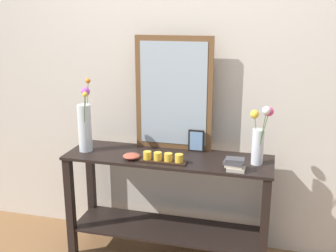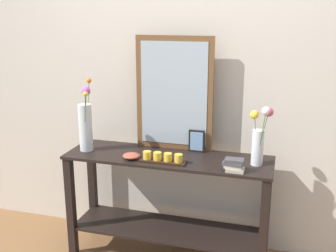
{
  "view_description": "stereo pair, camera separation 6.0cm",
  "coord_description": "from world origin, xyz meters",
  "views": [
    {
      "loc": [
        0.69,
        -2.63,
        1.78
      ],
      "look_at": [
        0.0,
        0.0,
        1.02
      ],
      "focal_mm": 43.67,
      "sensor_mm": 36.0,
      "label": 1
    },
    {
      "loc": [
        0.75,
        -2.61,
        1.78
      ],
      "look_at": [
        0.0,
        0.0,
        1.02
      ],
      "focal_mm": 43.67,
      "sensor_mm": 36.0,
      "label": 2
    }
  ],
  "objects": [
    {
      "name": "wall_back",
      "position": [
        0.0,
        0.34,
        1.35
      ],
      "size": [
        6.4,
        0.08,
        2.7
      ],
      "primitive_type": "cube",
      "color": "beige",
      "rests_on": "ground"
    },
    {
      "name": "console_table",
      "position": [
        0.0,
        0.0,
        0.49
      ],
      "size": [
        1.46,
        0.44,
        0.79
      ],
      "color": "black",
      "rests_on": "ground"
    },
    {
      "name": "mirror_leaning",
      "position": [
        -0.01,
        0.19,
        1.21
      ],
      "size": [
        0.57,
        0.03,
        0.83
      ],
      "color": "brown",
      "rests_on": "console_table"
    },
    {
      "name": "tall_vase_left",
      "position": [
        -0.61,
        -0.04,
        0.99
      ],
      "size": [
        0.12,
        0.19,
        0.52
      ],
      "color": "silver",
      "rests_on": "console_table"
    },
    {
      "name": "vase_right",
      "position": [
        0.62,
        -0.01,
        0.98
      ],
      "size": [
        0.15,
        0.15,
        0.42
      ],
      "color": "silver",
      "rests_on": "console_table"
    },
    {
      "name": "candle_tray",
      "position": [
        -0.0,
        -0.12,
        0.82
      ],
      "size": [
        0.32,
        0.09,
        0.07
      ],
      "color": "black",
      "rests_on": "console_table"
    },
    {
      "name": "picture_frame_small",
      "position": [
        0.17,
        0.15,
        0.87
      ],
      "size": [
        0.12,
        0.01,
        0.16
      ],
      "color": "black",
      "rests_on": "console_table"
    },
    {
      "name": "decorative_bowl",
      "position": [
        -0.23,
        -0.12,
        0.82
      ],
      "size": [
        0.12,
        0.12,
        0.04
      ],
      "color": "#B24C38",
      "rests_on": "console_table"
    },
    {
      "name": "book_stack",
      "position": [
        0.48,
        -0.15,
        0.84
      ],
      "size": [
        0.14,
        0.1,
        0.08
      ],
      "color": "#B2A893",
      "rests_on": "console_table"
    }
  ]
}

